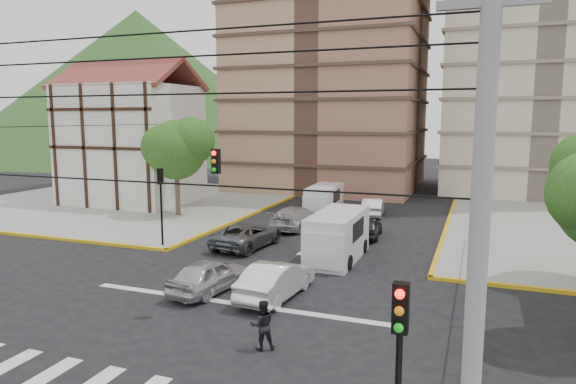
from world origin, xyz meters
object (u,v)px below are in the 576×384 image
at_px(pedestrian_crosswalk, 262,325).
at_px(traffic_light_nw, 161,194).
at_px(van_left_lane, 323,201).
at_px(car_silver_front_left, 209,275).
at_px(car_white_front_right, 276,280).
at_px(traffic_light_se, 399,361).
at_px(van_right_lane, 336,238).

bearing_deg(pedestrian_crosswalk, traffic_light_nw, -76.33).
bearing_deg(van_left_lane, pedestrian_crosswalk, -80.23).
bearing_deg(traffic_light_nw, car_silver_front_left, -42.48).
relative_size(car_white_front_right, pedestrian_crosswalk, 2.80).
bearing_deg(car_silver_front_left, traffic_light_se, 142.74).
relative_size(traffic_light_se, traffic_light_nw, 1.00).
xyz_separation_m(van_right_lane, van_left_lane, (-4.23, 11.83, -0.13)).
distance_m(van_right_lane, car_white_front_right, 6.28).
relative_size(traffic_light_nw, pedestrian_crosswalk, 2.69).
bearing_deg(car_white_front_right, van_left_lane, -74.88).
distance_m(traffic_light_nw, van_right_lane, 10.22).
distance_m(traffic_light_nw, car_white_front_right, 10.85).
xyz_separation_m(traffic_light_se, van_right_lane, (-5.60, 16.46, -1.90)).
relative_size(van_left_lane, pedestrian_crosswalk, 3.06).
xyz_separation_m(car_silver_front_left, pedestrian_crosswalk, (4.30, -4.26, 0.11)).
relative_size(traffic_light_nw, van_left_lane, 0.88).
height_order(van_left_lane, car_white_front_right, van_left_lane).
height_order(traffic_light_se, pedestrian_crosswalk, traffic_light_se).
height_order(car_silver_front_left, pedestrian_crosswalk, pedestrian_crosswalk).
bearing_deg(car_white_front_right, traffic_light_nw, -25.79).
relative_size(van_right_lane, car_white_front_right, 1.21).
xyz_separation_m(traffic_light_se, car_silver_front_left, (-9.37, 9.90, -2.40)).
xyz_separation_m(car_silver_front_left, car_white_front_right, (2.92, 0.35, 0.04)).
relative_size(traffic_light_se, van_right_lane, 0.80).
xyz_separation_m(traffic_light_nw, car_white_front_right, (9.14, -5.35, -2.36)).
bearing_deg(traffic_light_nw, van_left_lane, 65.54).
bearing_deg(car_silver_front_left, traffic_light_nw, -33.17).
height_order(traffic_light_se, car_white_front_right, traffic_light_se).
height_order(car_white_front_right, pedestrian_crosswalk, pedestrian_crosswalk).
height_order(van_left_lane, pedestrian_crosswalk, van_left_lane).
bearing_deg(traffic_light_nw, car_white_front_right, -30.32).
xyz_separation_m(van_left_lane, car_white_front_right, (3.37, -18.04, -0.33)).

